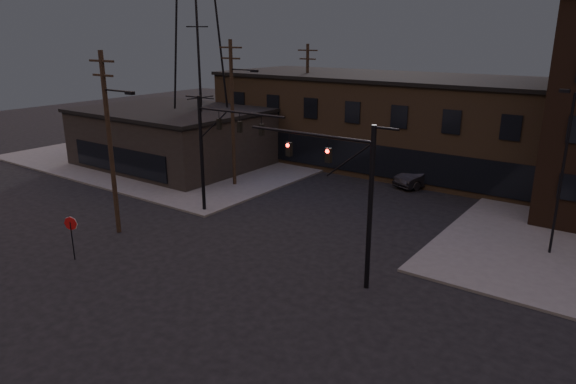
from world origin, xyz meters
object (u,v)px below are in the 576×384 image
object	(u,v)px
traffic_signal_near	(349,187)
stop_sign	(71,228)
car_crossing	(423,176)
traffic_signal_far	(215,143)

from	to	relation	value
traffic_signal_near	stop_sign	distance (m)	15.17
stop_sign	car_crossing	xyz separation A→B (m)	(9.97, 24.90, -1.01)
traffic_signal_far	car_crossing	size ratio (longest dim) A/B	1.59
traffic_signal_far	car_crossing	xyz separation A→B (m)	(8.69, 14.92, -4.18)
traffic_signal_near	car_crossing	bearing A→B (deg)	100.43
traffic_signal_near	stop_sign	xyz separation A→B (m)	(-13.36, -6.49, -3.09)
traffic_signal_far	car_crossing	distance (m)	17.76
traffic_signal_near	stop_sign	bearing A→B (deg)	-154.10
stop_sign	traffic_signal_near	bearing A→B (deg)	25.90
traffic_signal_far	stop_sign	bearing A→B (deg)	-97.32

